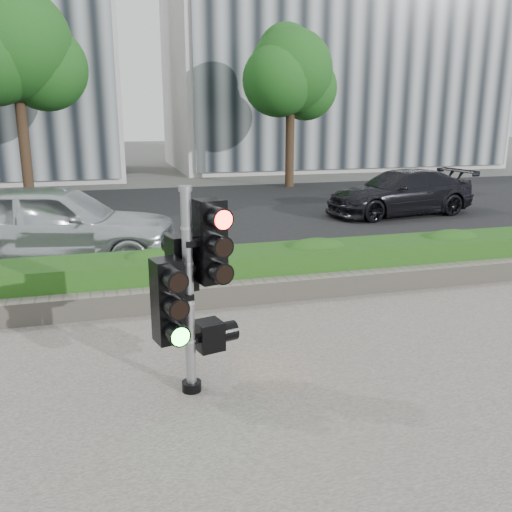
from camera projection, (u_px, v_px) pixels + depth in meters
name	position (u px, v px, depth m)	size (l,w,h in m)	color
ground	(278.00, 354.00, 6.75)	(120.00, 120.00, 0.00)	#51514C
sidewalk	(373.00, 479.00, 4.42)	(16.00, 11.00, 0.03)	#9E9389
road	(175.00, 216.00, 16.07)	(60.00, 13.00, 0.02)	black
curb	(224.00, 279.00, 9.67)	(60.00, 0.25, 0.12)	gray
stone_wall	(241.00, 293.00, 8.47)	(12.00, 0.32, 0.34)	gray
hedge	(231.00, 271.00, 9.03)	(12.00, 1.00, 0.68)	#408829
building_right	(327.00, 60.00, 31.42)	(18.00, 10.00, 12.00)	#B7B7B2
tree_left	(14.00, 48.00, 17.87)	(4.61, 4.03, 7.34)	black
tree_right	(290.00, 74.00, 21.55)	(4.10, 3.58, 6.53)	black
traffic_signal	(190.00, 281.00, 5.54)	(0.80, 0.66, 2.20)	black
car_silver	(55.00, 224.00, 10.60)	(1.91, 4.76, 1.62)	silver
car_dark	(400.00, 192.00, 16.06)	(1.85, 4.55, 1.32)	black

